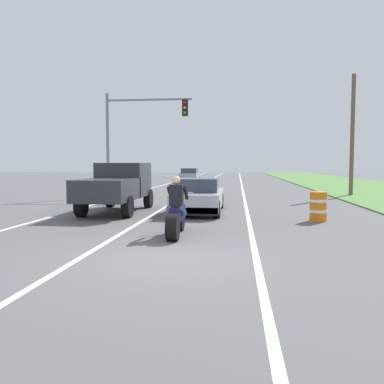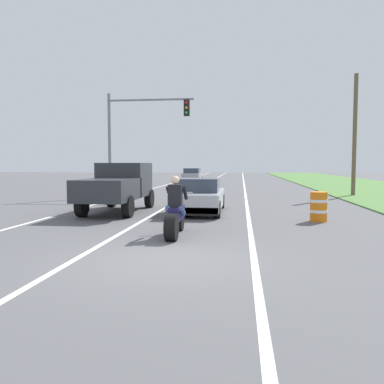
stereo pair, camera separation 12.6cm
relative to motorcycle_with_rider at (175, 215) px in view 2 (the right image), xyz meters
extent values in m
plane|color=#565659|center=(0.20, -2.51, -0.59)|extent=(160.00, 160.00, 0.00)
cube|color=white|center=(-5.20, 17.49, -0.59)|extent=(0.14, 120.00, 0.01)
cube|color=white|center=(2.00, 17.49, -0.59)|extent=(0.14, 120.00, 0.01)
cube|color=white|center=(-1.60, 17.49, -0.59)|extent=(0.14, 120.00, 0.01)
cylinder|color=black|center=(0.00, -0.60, -0.25)|extent=(0.28, 0.69, 0.69)
cylinder|color=black|center=(0.00, 0.95, -0.28)|extent=(0.12, 0.63, 0.63)
cube|color=#1E194C|center=(0.00, 0.23, 0.02)|extent=(0.28, 1.10, 0.36)
cylinder|color=#B2B2B7|center=(0.00, 0.87, 0.09)|extent=(0.08, 0.36, 0.73)
cylinder|color=#A5A5AA|center=(0.00, 0.85, 0.52)|extent=(0.70, 0.05, 0.05)
cube|color=black|center=(0.00, 0.00, 0.50)|extent=(0.36, 0.24, 0.60)
sphere|color=beige|center=(0.00, 0.00, 0.92)|extent=(0.22, 0.22, 0.22)
cylinder|color=#384C7A|center=(-0.18, 0.03, 0.10)|extent=(0.14, 0.47, 0.32)
cylinder|color=black|center=(-0.22, 0.30, 0.55)|extent=(0.10, 0.51, 0.40)
cylinder|color=#384C7A|center=(0.18, 0.03, 0.10)|extent=(0.14, 0.47, 0.32)
cylinder|color=black|center=(0.22, 0.30, 0.55)|extent=(0.10, 0.51, 0.40)
cube|color=#B7B7BC|center=(0.08, 5.35, -0.07)|extent=(1.80, 4.30, 0.64)
cube|color=#333D4C|center=(0.08, 5.15, 0.51)|extent=(1.56, 1.70, 0.52)
cube|color=black|center=(0.08, 3.30, -0.31)|extent=(1.76, 0.20, 0.28)
cylinder|color=black|center=(-0.72, 6.95, -0.27)|extent=(0.24, 0.64, 0.64)
cylinder|color=black|center=(0.88, 6.95, -0.27)|extent=(0.24, 0.64, 0.64)
cylinder|color=black|center=(-0.72, 3.75, -0.27)|extent=(0.24, 0.64, 0.64)
cylinder|color=black|center=(0.88, 3.75, -0.27)|extent=(0.24, 0.64, 0.64)
cube|color=#2D3035|center=(-3.19, 6.03, 0.69)|extent=(1.90, 2.10, 1.40)
cube|color=#333D4C|center=(-3.19, 6.38, 1.07)|extent=(1.67, 0.29, 0.57)
cube|color=#2D3035|center=(-3.19, 3.78, 0.39)|extent=(1.90, 2.70, 0.80)
cylinder|color=black|center=(-4.06, 6.83, -0.19)|extent=(0.28, 0.80, 0.80)
cylinder|color=black|center=(-2.32, 6.83, -0.19)|extent=(0.28, 0.80, 0.80)
cylinder|color=black|center=(-4.06, 3.48, -0.19)|extent=(0.28, 0.80, 0.80)
cylinder|color=black|center=(-2.32, 3.48, -0.19)|extent=(0.28, 0.80, 0.80)
cylinder|color=gray|center=(-5.92, 12.10, 2.41)|extent=(0.18, 0.18, 6.00)
cylinder|color=gray|center=(-3.44, 12.10, 5.01)|extent=(4.95, 0.12, 0.12)
cube|color=black|center=(-1.37, 12.10, 4.51)|extent=(0.32, 0.24, 0.90)
sphere|color=red|center=(-1.37, 11.96, 4.79)|extent=(0.16, 0.16, 0.16)
sphere|color=orange|center=(-1.37, 11.96, 4.51)|extent=(0.16, 0.16, 0.16)
sphere|color=green|center=(-1.37, 11.96, 4.23)|extent=(0.16, 0.16, 0.16)
cylinder|color=brown|center=(8.44, 14.48, 3.04)|extent=(0.24, 0.24, 7.27)
cylinder|color=orange|center=(4.32, 3.34, -0.09)|extent=(0.56, 0.56, 1.00)
cylinder|color=white|center=(4.32, 3.34, 0.11)|extent=(0.58, 0.58, 0.10)
cylinder|color=white|center=(4.32, 3.34, -0.24)|extent=(0.58, 0.58, 0.10)
cube|color=#99999E|center=(-3.32, 30.46, 0.06)|extent=(1.76, 4.00, 0.70)
cube|color=#333D4C|center=(-3.32, 30.26, 0.66)|extent=(1.56, 2.00, 0.50)
cylinder|color=black|center=(-4.12, 31.86, -0.29)|extent=(0.20, 0.60, 0.60)
cylinder|color=black|center=(-2.52, 31.86, -0.29)|extent=(0.20, 0.60, 0.60)
cylinder|color=black|center=(-4.12, 29.06, -0.29)|extent=(0.20, 0.60, 0.60)
cylinder|color=black|center=(-2.52, 29.06, -0.29)|extent=(0.20, 0.60, 0.60)
camera|label=1|loc=(1.60, -10.27, 1.34)|focal=36.90mm
camera|label=2|loc=(1.73, -10.26, 1.34)|focal=36.90mm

